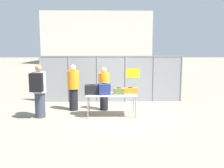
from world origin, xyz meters
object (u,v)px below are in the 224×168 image
(inspection_table, at_px, (111,96))
(suitcase_navy, at_px, (104,89))
(suitcase_olive, at_px, (119,91))
(utility_trailer, at_px, (125,86))
(suitcase_black, at_px, (92,90))
(security_worker_far, at_px, (73,87))
(security_worker_near, at_px, (104,88))
(suitcase_orange, at_px, (130,91))
(traveler_hooded, at_px, (39,89))

(inspection_table, distance_m, suitcase_navy, 0.36)
(suitcase_olive, distance_m, utility_trailer, 4.54)
(suitcase_navy, bearing_deg, utility_trailer, 76.84)
(suitcase_black, xyz_separation_m, security_worker_far, (-0.75, 0.83, -0.03))
(inspection_table, xyz_separation_m, suitcase_olive, (0.25, -0.01, 0.17))
(inspection_table, relative_size, security_worker_far, 0.99)
(security_worker_near, height_order, security_worker_far, security_worker_far)
(suitcase_olive, relative_size, security_worker_near, 0.22)
(suitcase_black, bearing_deg, suitcase_navy, -13.47)
(inspection_table, distance_m, security_worker_far, 1.68)
(suitcase_orange, bearing_deg, suitcase_black, -178.10)
(inspection_table, distance_m, security_worker_near, 0.90)
(suitcase_orange, bearing_deg, suitcase_navy, -170.72)
(inspection_table, bearing_deg, suitcase_olive, -2.60)
(suitcase_black, relative_size, suitcase_olive, 1.31)
(suitcase_olive, distance_m, suitcase_orange, 0.41)
(inspection_table, distance_m, suitcase_orange, 0.68)
(traveler_hooded, bearing_deg, inspection_table, 19.15)
(security_worker_near, distance_m, security_worker_far, 1.17)
(suitcase_black, height_order, suitcase_navy, suitcase_navy)
(suitcase_navy, distance_m, suitcase_orange, 0.93)
(suitcase_orange, relative_size, security_worker_far, 0.29)
(suitcase_black, distance_m, traveler_hooded, 1.79)
(suitcase_black, distance_m, security_worker_far, 1.12)
(traveler_hooded, bearing_deg, suitcase_olive, 18.48)
(suitcase_navy, bearing_deg, security_worker_far, 141.76)
(inspection_table, relative_size, suitcase_olive, 4.70)
(suitcase_olive, relative_size, security_worker_far, 0.21)
(suitcase_navy, height_order, security_worker_far, security_worker_far)
(suitcase_olive, height_order, suitcase_orange, suitcase_olive)
(suitcase_navy, relative_size, traveler_hooded, 0.25)
(suitcase_orange, distance_m, security_worker_far, 2.24)
(suitcase_black, height_order, utility_trailer, suitcase_black)
(suitcase_navy, relative_size, suitcase_orange, 0.89)
(security_worker_near, bearing_deg, suitcase_olive, 140.73)
(inspection_table, relative_size, suitcase_black, 3.59)
(suitcase_olive, bearing_deg, security_worker_near, 121.22)
(suitcase_olive, xyz_separation_m, suitcase_orange, (0.41, 0.08, -0.00))
(inspection_table, height_order, suitcase_olive, suitcase_olive)
(utility_trailer, bearing_deg, suitcase_navy, -103.16)
(suitcase_navy, distance_m, traveler_hooded, 2.21)
(suitcase_olive, bearing_deg, utility_trailer, 82.87)
(suitcase_navy, bearing_deg, security_worker_near, 90.99)
(utility_trailer, bearing_deg, suitcase_black, -108.64)
(inspection_table, distance_m, utility_trailer, 4.55)
(suitcase_orange, height_order, security_worker_far, security_worker_far)
(traveler_hooded, xyz_separation_m, utility_trailer, (3.27, 4.67, -0.59))
(inspection_table, xyz_separation_m, suitcase_orange, (0.66, 0.06, 0.16))
(suitcase_orange, bearing_deg, suitcase_olive, -169.55)
(suitcase_black, height_order, security_worker_near, security_worker_near)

